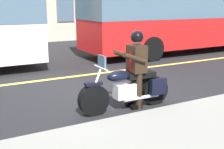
% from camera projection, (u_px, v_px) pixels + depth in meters
% --- Properties ---
extents(ground_plane, '(80.00, 80.00, 0.00)m').
position_uv_depth(ground_plane, '(106.00, 92.00, 7.95)').
color(ground_plane, black).
extents(lane_center_stripe, '(60.00, 0.16, 0.01)m').
position_uv_depth(lane_center_stripe, '(78.00, 76.00, 9.65)').
color(lane_center_stripe, '#E5DB4C').
rests_on(lane_center_stripe, ground_plane).
extents(motorcycle_main, '(2.21, 0.61, 1.26)m').
position_uv_depth(motorcycle_main, '(128.00, 89.00, 6.59)').
color(motorcycle_main, black).
rests_on(motorcycle_main, ground_plane).
extents(rider_main, '(0.63, 0.55, 1.74)m').
position_uv_depth(rider_main, '(136.00, 62.00, 6.54)').
color(rider_main, black).
rests_on(rider_main, ground_plane).
extents(bus_far, '(11.05, 2.70, 3.30)m').
position_uv_depth(bus_far, '(192.00, 13.00, 14.30)').
color(bus_far, red).
rests_on(bus_far, ground_plane).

